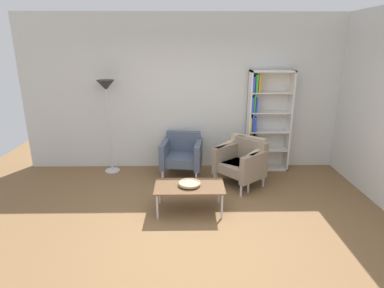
{
  "coord_description": "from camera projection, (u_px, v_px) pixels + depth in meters",
  "views": [
    {
      "loc": [
        -0.1,
        -3.58,
        2.34
      ],
      "look_at": [
        -0.03,
        0.84,
        0.95
      ],
      "focal_mm": 29.62,
      "sensor_mm": 36.0,
      "label": 1
    }
  ],
  "objects": [
    {
      "name": "ground_plane",
      "position": [
        195.0,
        233.0,
        4.11
      ],
      "size": [
        8.32,
        8.32,
        0.0
      ],
      "primitive_type": "plane",
      "color": "brown"
    },
    {
      "name": "plaster_back_panel",
      "position": [
        192.0,
        94.0,
        6.03
      ],
      "size": [
        6.4,
        0.12,
        2.9
      ],
      "primitive_type": "cube",
      "color": "silver",
      "rests_on": "ground_plane"
    },
    {
      "name": "armchair_corner_red",
      "position": [
        242.0,
        162.0,
        5.42
      ],
      "size": [
        0.94,
        0.95,
        0.78
      ],
      "rotation": [
        0.0,
        0.0,
        -0.87
      ],
      "color": "gray",
      "rests_on": "ground_plane"
    },
    {
      "name": "armchair_spare_guest",
      "position": [
        182.0,
        154.0,
        5.84
      ],
      "size": [
        0.79,
        0.74,
        0.78
      ],
      "rotation": [
        0.0,
        0.0,
        -0.13
      ],
      "color": "#4C566B",
      "rests_on": "ground_plane"
    },
    {
      "name": "bookshelf_tall",
      "position": [
        264.0,
        122.0,
        6.0
      ],
      "size": [
        0.8,
        0.3,
        1.9
      ],
      "color": "silver",
      "rests_on": "ground_plane"
    },
    {
      "name": "floor_lamp_torchiere",
      "position": [
        107.0,
        96.0,
        5.69
      ],
      "size": [
        0.32,
        0.32,
        1.74
      ],
      "color": "silver",
      "rests_on": "ground_plane"
    },
    {
      "name": "decorative_bowl",
      "position": [
        189.0,
        183.0,
        4.54
      ],
      "size": [
        0.32,
        0.32,
        0.05
      ],
      "color": "tan",
      "rests_on": "coffee_table_low"
    },
    {
      "name": "coffee_table_low",
      "position": [
        189.0,
        188.0,
        4.56
      ],
      "size": [
        1.0,
        0.56,
        0.4
      ],
      "color": "brown",
      "rests_on": "ground_plane"
    },
    {
      "name": "armchair_by_bookshelf",
      "position": [
        242.0,
        159.0,
        5.57
      ],
      "size": [
        0.95,
        0.93,
        0.78
      ],
      "rotation": [
        0.0,
        0.0,
        -0.62
      ],
      "color": "#C6B289",
      "rests_on": "ground_plane"
    }
  ]
}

